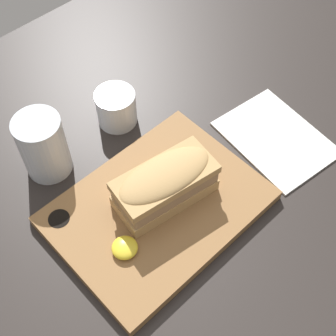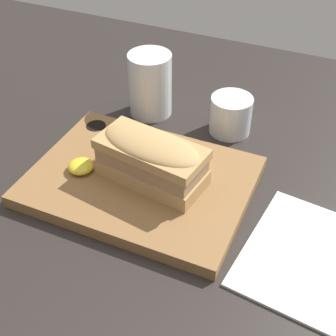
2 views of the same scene
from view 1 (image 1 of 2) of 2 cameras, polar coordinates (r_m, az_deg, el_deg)
name	(u,v)px [view 1 (image 1 of 2)]	position (r cm, az deg, el deg)	size (l,w,h in cm)	color
dining_table	(147,189)	(80.61, -2.63, -2.63)	(165.49, 101.30, 2.00)	#282321
serving_board	(157,208)	(76.29, -1.32, -4.89)	(33.05, 24.60, 2.10)	olive
sandwich	(166,183)	(72.84, -0.23, -1.80)	(17.08, 9.84, 7.46)	tan
mustard_dollop	(125,248)	(71.25, -5.30, -9.65)	(3.98, 3.98, 1.59)	yellow
water_glass	(44,149)	(80.60, -14.84, 2.28)	(7.87, 7.87, 11.75)	silver
wine_glass	(117,109)	(86.95, -6.29, 7.13)	(7.33, 7.33, 6.75)	silver
napkin	(276,138)	(87.81, 12.99, 3.56)	(17.03, 21.39, 0.40)	white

